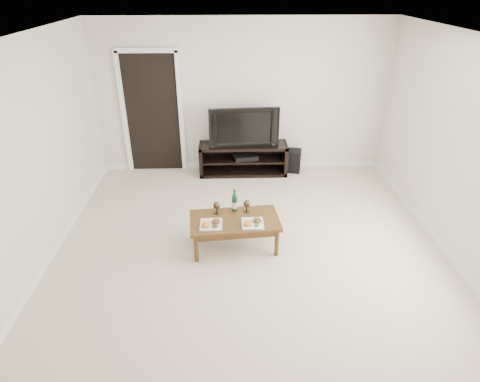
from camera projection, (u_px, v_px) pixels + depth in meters
name	position (u px, v px, depth m)	size (l,w,h in m)	color
floor	(250.00, 259.00, 5.04)	(5.50, 5.50, 0.00)	beige
back_wall	(242.00, 98.00, 6.86)	(5.00, 0.04, 2.60)	beige
ceiling	(254.00, 37.00, 3.80)	(5.00, 5.50, 0.04)	white
doorway	(153.00, 115.00, 6.92)	(0.90, 0.02, 2.05)	black
media_console	(243.00, 159.00, 7.10)	(1.54, 0.45, 0.55)	black
television	(243.00, 126.00, 6.81)	(1.19, 0.16, 0.68)	black
av_receiver	(245.00, 156.00, 7.07)	(0.40, 0.30, 0.08)	black
subwoofer	(293.00, 161.00, 7.23)	(0.26, 0.26, 0.40)	black
coffee_table	(235.00, 233.00, 5.16)	(1.13, 0.61, 0.42)	#513416
plate_left	(211.00, 223.00, 4.93)	(0.27, 0.27, 0.07)	white
plate_right	(253.00, 222.00, 4.95)	(0.27, 0.27, 0.07)	white
wine_bottle	(235.00, 199.00, 5.17)	(0.07, 0.07, 0.35)	#0E331D
goblet_left	(217.00, 208.00, 5.15)	(0.09, 0.09, 0.17)	#3D3021
goblet_right	(247.00, 206.00, 5.19)	(0.09, 0.09, 0.17)	#3D3021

